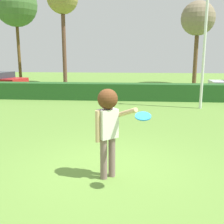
% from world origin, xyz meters
% --- Properties ---
extents(ground_plane, '(60.00, 60.00, 0.00)m').
position_xyz_m(ground_plane, '(0.00, 0.00, 0.00)').
color(ground_plane, olive).
extents(person, '(0.82, 0.53, 1.82)m').
position_xyz_m(person, '(0.02, -0.39, 1.21)').
color(person, '#7D6160').
rests_on(person, ground).
extents(frisbee, '(0.28, 0.27, 0.11)m').
position_xyz_m(frisbee, '(0.68, -0.96, 1.42)').
color(frisbee, '#268CE5').
extents(lamppost, '(0.24, 0.24, 6.40)m').
position_xyz_m(lamppost, '(3.52, 7.11, 3.52)').
color(lamppost, silver).
rests_on(lamppost, ground).
extents(hedge_row, '(22.97, 0.90, 0.89)m').
position_xyz_m(hedge_row, '(0.00, 9.16, 0.44)').
color(hedge_row, '#225020').
rests_on(hedge_row, ground).
extents(oak_tree, '(2.60, 2.60, 6.38)m').
position_xyz_m(oak_tree, '(5.24, 17.10, 5.02)').
color(oak_tree, brown).
rests_on(oak_tree, ground).
extents(birch_tree, '(3.56, 3.56, 8.20)m').
position_xyz_m(birch_tree, '(-9.57, 18.11, 6.39)').
color(birch_tree, brown).
rests_on(birch_tree, ground).
extents(willow_tree, '(2.44, 2.44, 7.90)m').
position_xyz_m(willow_tree, '(-5.24, 16.85, 6.53)').
color(willow_tree, brown).
rests_on(willow_tree, ground).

